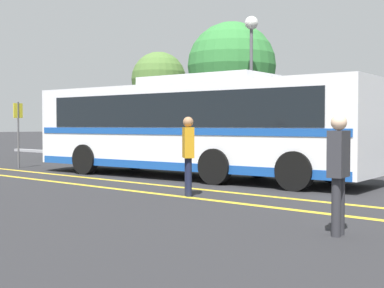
{
  "coord_description": "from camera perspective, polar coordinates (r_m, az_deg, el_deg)",
  "views": [
    {
      "loc": [
        11.74,
        -13.04,
        1.64
      ],
      "look_at": [
        0.78,
        -0.45,
        1.05
      ],
      "focal_mm": 50.0,
      "sensor_mm": 36.0,
      "label": 1
    }
  ],
  "objects": [
    {
      "name": "tree_2",
      "position": [
        26.63,
        4.24,
        8.25
      ],
      "size": [
        4.34,
        4.34,
        6.71
      ],
      "color": "#513823",
      "rests_on": "ground_plane"
    },
    {
      "name": "lane_strip_0",
      "position": [
        15.2,
        -5.47,
        -4.18
      ],
      "size": [
        31.41,
        0.2,
        0.01
      ],
      "primitive_type": "cube",
      "rotation": [
        0.0,
        0.0,
        1.57
      ],
      "color": "gold",
      "rests_on": "ground_plane"
    },
    {
      "name": "pedestrian_0",
      "position": [
        12.3,
        -0.41,
        -0.71
      ],
      "size": [
        0.46,
        0.44,
        1.84
      ],
      "rotation": [
        0.0,
        0.0,
        2.45
      ],
      "color": "#191E38",
      "rests_on": "ground_plane"
    },
    {
      "name": "tree_1",
      "position": [
        29.47,
        -3.57,
        6.87
      ],
      "size": [
        2.98,
        2.98,
        5.65
      ],
      "color": "#513823",
      "rests_on": "ground_plane"
    },
    {
      "name": "street_lamp",
      "position": [
        23.62,
        6.35,
        9.93
      ],
      "size": [
        0.58,
        0.58,
        6.36
      ],
      "color": "#59595E",
      "rests_on": "ground_plane"
    },
    {
      "name": "bus_stop_sign",
      "position": [
        21.39,
        -18.05,
        1.79
      ],
      "size": [
        0.07,
        0.4,
        2.53
      ],
      "rotation": [
        0.0,
        0.0,
        1.65
      ],
      "color": "#59595E",
      "rests_on": "ground_plane"
    },
    {
      "name": "curb_strip",
      "position": [
        21.35,
        10.02,
        -2.22
      ],
      "size": [
        39.41,
        0.36,
        0.15
      ],
      "primitive_type": "cube",
      "color": "#99999E",
      "rests_on": "ground_plane"
    },
    {
      "name": "ground_plane",
      "position": [
        17.62,
        -0.95,
        -3.33
      ],
      "size": [
        220.0,
        220.0,
        0.0
      ],
      "primitive_type": "plane",
      "color": "#262628"
    },
    {
      "name": "pedestrian_1",
      "position": [
        8.18,
        15.36,
        -2.32
      ],
      "size": [
        0.27,
        0.44,
        1.8
      ],
      "rotation": [
        0.0,
        0.0,
        1.7
      ],
      "color": "#2D2D33",
      "rests_on": "ground_plane"
    },
    {
      "name": "parked_car_0",
      "position": [
        27.46,
        -11.26,
        0.13
      ],
      "size": [
        4.32,
        2.17,
        1.5
      ],
      "rotation": [
        0.0,
        0.0,
        -1.64
      ],
      "color": "#335B33",
      "rests_on": "ground_plane"
    },
    {
      "name": "transit_bus",
      "position": [
        16.69,
        0.03,
        2.01
      ],
      "size": [
        11.86,
        3.47,
        3.13
      ],
      "rotation": [
        0.0,
        0.0,
        1.65
      ],
      "color": "white",
      "rests_on": "ground_plane"
    },
    {
      "name": "parked_car_1",
      "position": [
        23.07,
        -1.31,
        -0.18
      ],
      "size": [
        4.83,
        2.11,
        1.48
      ],
      "rotation": [
        0.0,
        0.0,
        1.53
      ],
      "color": "#4C3823",
      "rests_on": "ground_plane"
    },
    {
      "name": "lane_strip_1",
      "position": [
        14.3,
        -9.42,
        -4.58
      ],
      "size": [
        31.41,
        0.2,
        0.01
      ],
      "primitive_type": "cube",
      "rotation": [
        0.0,
        0.0,
        1.57
      ],
      "color": "gold",
      "rests_on": "ground_plane"
    }
  ]
}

